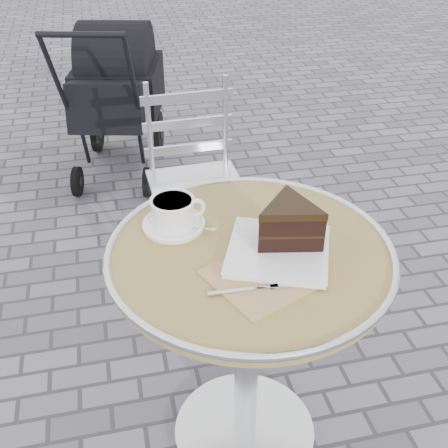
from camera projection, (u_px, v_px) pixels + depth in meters
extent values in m
plane|color=slate|center=(244.00, 434.00, 1.79)|extent=(80.00, 80.00, 0.00)
cylinder|color=silver|center=(244.00, 431.00, 1.78)|extent=(0.44, 0.44, 0.03)
cylinder|color=silver|center=(247.00, 354.00, 1.59)|extent=(0.07, 0.07, 0.67)
cylinder|color=tan|center=(250.00, 255.00, 1.39)|extent=(0.70, 0.70, 0.03)
torus|color=silver|center=(250.00, 250.00, 1.38)|extent=(0.72, 0.72, 0.02)
cylinder|color=white|center=(174.00, 225.00, 1.46)|extent=(0.16, 0.16, 0.01)
cylinder|color=white|center=(173.00, 212.00, 1.44)|extent=(0.12, 0.12, 0.07)
torus|color=white|center=(195.00, 208.00, 1.46)|extent=(0.06, 0.02, 0.06)
cylinder|color=beige|center=(172.00, 201.00, 1.42)|extent=(0.10, 0.10, 0.01)
cube|color=tan|center=(260.00, 278.00, 1.29)|extent=(0.28, 0.28, 0.00)
cube|color=white|center=(278.00, 251.00, 1.36)|extent=(0.31, 0.31, 0.01)
cylinder|color=silver|center=(169.00, 260.00, 2.20)|extent=(0.02, 0.02, 0.41)
cylinder|color=silver|center=(245.00, 248.00, 2.27)|extent=(0.02, 0.02, 0.41)
cylinder|color=silver|center=(156.00, 218.00, 2.45)|extent=(0.02, 0.02, 0.41)
cylinder|color=silver|center=(225.00, 208.00, 2.52)|extent=(0.02, 0.02, 0.41)
cube|color=silver|center=(198.00, 188.00, 2.24)|extent=(0.38, 0.38, 0.02)
cube|color=black|center=(114.00, 101.00, 3.00)|extent=(0.51, 0.66, 0.36)
cylinder|color=black|center=(81.00, 35.00, 2.33)|extent=(0.37, 0.12, 0.03)
cylinder|color=black|center=(77.00, 181.00, 2.97)|extent=(0.07, 0.16, 0.16)
cylinder|color=black|center=(147.00, 182.00, 2.97)|extent=(0.07, 0.16, 0.16)
cylinder|color=black|center=(97.00, 131.00, 3.39)|extent=(0.09, 0.25, 0.25)
cylinder|color=black|center=(159.00, 132.00, 3.38)|extent=(0.09, 0.25, 0.25)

